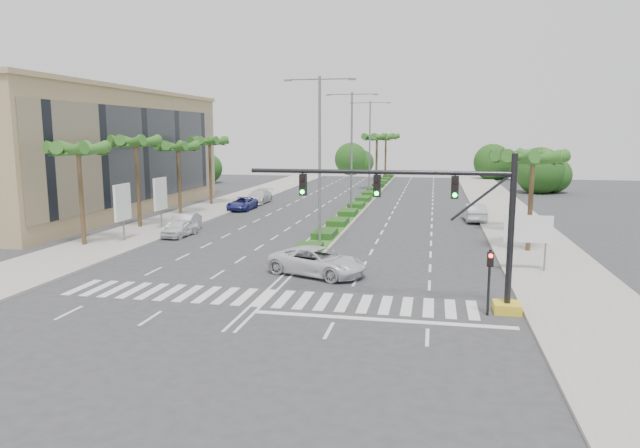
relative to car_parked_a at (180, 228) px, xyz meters
The scene contains 28 objects.
ground 18.91m from the car_parked_a, 52.65° to the right, with size 160.00×160.00×0.00m, color #333335.
footpath_right 27.13m from the car_parked_a, 10.57° to the left, with size 6.00×120.00×0.15m, color gray.
footpath_left 6.25m from the car_parked_a, 126.89° to the left, with size 6.00×120.00×0.15m, color gray.
median 32.10m from the car_parked_a, 69.07° to the left, with size 2.20×75.00×0.20m, color gray.
median_grass 32.10m from the car_parked_a, 69.07° to the left, with size 1.80×75.00×0.04m, color #2C571D.
building 18.98m from the car_parked_a, 142.94° to the left, with size 12.00×36.00×12.00m, color tan.
signal_gantry 25.76m from the car_parked_a, 35.92° to the right, with size 12.60×1.20×7.20m.
pedestrian_signal 27.11m from the car_parked_a, 35.43° to the right, with size 0.28×0.36×3.00m.
direction_sign 26.00m from the car_parked_a, 15.73° to the right, with size 2.70×0.11×3.40m.
billboard_near 4.86m from the car_parked_a, 135.13° to the right, with size 0.18×2.10×4.35m.
billboard_far 4.83m from the car_parked_a, 135.56° to the left, with size 0.18×2.10×4.35m.
palm_left_near 9.32m from the car_parked_a, 135.08° to the right, with size 4.57×4.68×7.55m.
palm_left_mid 8.68m from the car_parked_a, 149.41° to the left, with size 4.57×4.68×7.95m.
palm_left_far 13.41m from the car_parked_a, 114.64° to the left, with size 4.57×4.68×7.35m.
palm_left_end 20.59m from the car_parked_a, 104.86° to the left, with size 4.57×4.68×7.75m.
palm_right_near 26.57m from the car_parked_a, ahead, with size 4.57×4.68×7.05m.
palm_right_far 27.39m from the car_parked_a, 15.04° to the left, with size 4.57×4.68×6.75m.
palm_median_a 42.09m from the car_parked_a, 74.00° to the left, with size 4.57×4.68×8.05m.
palm_median_b 56.54m from the car_parked_a, 78.22° to the left, with size 4.57×4.68×8.05m.
streetlight_near 13.05m from the car_parked_a, ahead, with size 5.10×0.25×12.00m.
streetlight_mid 19.84m from the car_parked_a, 52.57° to the left, with size 5.10×0.25×12.00m.
streetlight_far 33.60m from the car_parked_a, 69.69° to the left, with size 5.10×0.25×12.00m.
car_parked_a is the anchor object (origin of this frame).
car_parked_b 1.60m from the car_parked_a, 102.15° to the left, with size 1.65×4.73×1.56m, color silver.
car_parked_c 15.85m from the car_parked_a, 91.08° to the left, with size 2.25×4.87×1.35m, color navy.
car_parked_d 21.82m from the car_parked_a, 90.88° to the left, with size 2.16×5.31×1.54m, color silver.
car_crossing 16.48m from the car_parked_a, 37.20° to the right, with size 2.66×5.76×1.60m, color silver.
car_right 26.48m from the car_parked_a, 28.55° to the left, with size 1.73×4.96×1.63m, color silver.
Camera 1 is at (8.06, -26.15, 8.08)m, focal length 32.00 mm.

